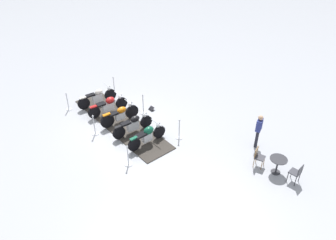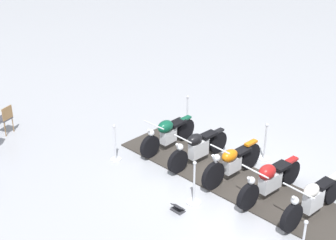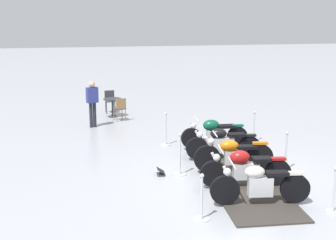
{
  "view_description": "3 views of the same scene",
  "coord_description": "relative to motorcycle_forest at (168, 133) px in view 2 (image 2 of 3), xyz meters",
  "views": [
    {
      "loc": [
        7.34,
        11.75,
        9.56
      ],
      "look_at": [
        -1.43,
        2.02,
        0.55
      ],
      "focal_mm": 35.02,
      "sensor_mm": 36.0,
      "label": 1
    },
    {
      "loc": [
        -8.89,
        -5.91,
        6.79
      ],
      "look_at": [
        -0.02,
        2.17,
        0.98
      ],
      "focal_mm": 52.03,
      "sensor_mm": 36.0,
      "label": 2
    },
    {
      "loc": [
        -3.91,
        -12.29,
        4.42
      ],
      "look_at": [
        -1.35,
        2.42,
        0.93
      ],
      "focal_mm": 53.81,
      "sensor_mm": 36.0,
      "label": 3
    }
  ],
  "objects": [
    {
      "name": "stanchion_left_mid",
      "position": [
        1.39,
        -2.31,
        -0.17
      ],
      "size": [
        0.33,
        0.33,
        1.08
      ],
      "color": "silver",
      "rests_on": "ground_plane"
    },
    {
      "name": "stanchion_right_mid",
      "position": [
        -1.5,
        -2.21,
        -0.17
      ],
      "size": [
        0.35,
        0.35,
        1.14
      ],
      "color": "silver",
      "rests_on": "ground_plane"
    },
    {
      "name": "ground_plane",
      "position": [
        -0.06,
        -2.26,
        -0.51
      ],
      "size": [
        80.0,
        80.0,
        0.0
      ],
      "primitive_type": "plane",
      "color": "#A8AAB2"
    },
    {
      "name": "motorcycle_forest",
      "position": [
        0.0,
        0.0,
        0.0
      ],
      "size": [
        2.09,
        0.75,
        0.94
      ],
      "rotation": [
        0.0,
        0.0,
        -3.16
      ],
      "color": "black",
      "rests_on": "display_platform"
    },
    {
      "name": "motorcycle_maroon",
      "position": [
        -0.13,
        -3.39,
        -0.01
      ],
      "size": [
        2.24,
        0.77,
        0.95
      ],
      "rotation": [
        0.0,
        0.0,
        -3.25
      ],
      "color": "black",
      "rests_on": "display_platform"
    },
    {
      "name": "cafe_chair_across_table",
      "position": [
        -2.55,
        4.26,
        0.01
      ],
      "size": [
        0.5,
        0.5,
        0.89
      ],
      "rotation": [
        0.0,
        0.0,
        1.87
      ],
      "color": "olive",
      "rests_on": "ground_plane"
    },
    {
      "name": "stanchion_right_front",
      "position": [
        -1.4,
        0.65,
        -0.15
      ],
      "size": [
        0.31,
        0.31,
        1.07
      ],
      "color": "silver",
      "rests_on": "ground_plane"
    },
    {
      "name": "motorcycle_cream",
      "position": [
        -0.17,
        -4.52,
        -0.02
      ],
      "size": [
        2.25,
        0.8,
        0.98
      ],
      "rotation": [
        0.0,
        0.0,
        -3.25
      ],
      "color": "black",
      "rests_on": "display_platform"
    },
    {
      "name": "info_placard",
      "position": [
        -2.0,
        -2.14,
        -0.46
      ],
      "size": [
        0.21,
        0.33,
        0.19
      ],
      "rotation": [
        0.0,
        0.0,
        1.53
      ],
      "color": "#333338",
      "rests_on": "ground_plane"
    },
    {
      "name": "stanchion_left_front",
      "position": [
        1.49,
        0.54,
        -0.2
      ],
      "size": [
        0.34,
        0.34,
        1.03
      ],
      "color": "silver",
      "rests_on": "ground_plane"
    },
    {
      "name": "display_platform",
      "position": [
        -0.06,
        -2.26,
        -0.49
      ],
      "size": [
        1.89,
        6.78,
        0.04
      ],
      "primitive_type": "cube",
      "rotation": [
        0.0,
        0.0,
        -1.61
      ],
      "color": "#38332D",
      "rests_on": "ground_plane"
    },
    {
      "name": "motorcycle_black",
      "position": [
        -0.04,
        -1.13,
        -0.02
      ],
      "size": [
        2.17,
        0.61,
        0.94
      ],
      "rotation": [
        0.0,
        0.0,
        -3.22
      ],
      "color": "black",
      "rests_on": "display_platform"
    },
    {
      "name": "motorcycle_copper",
      "position": [
        -0.08,
        -2.26,
        -0.0
      ],
      "size": [
        2.14,
        0.61,
        1.05
      ],
      "rotation": [
        0.0,
        0.0,
        -3.23
      ],
      "color": "black",
      "rests_on": "display_platform"
    }
  ]
}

